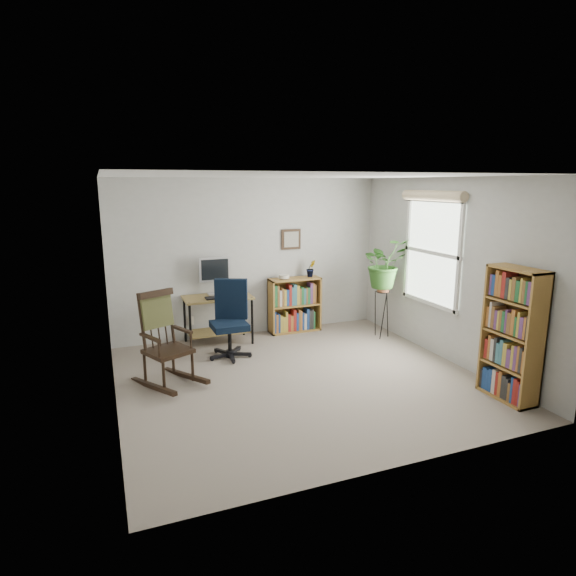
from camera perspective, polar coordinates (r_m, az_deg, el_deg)
name	(u,v)px	position (r m, az deg, el deg)	size (l,w,h in m)	color
floor	(300,379)	(5.93, 1.44, -10.74)	(4.20, 4.00, 0.00)	gray
ceiling	(301,176)	(5.46, 1.57, 13.13)	(4.20, 4.00, 0.00)	silver
wall_back	(250,258)	(7.43, -4.52, 3.58)	(4.20, 0.00, 2.40)	#B6B5B1
wall_front	(400,330)	(3.86, 13.15, -4.90)	(4.20, 0.00, 2.40)	#B6B5B1
wall_left	(108,298)	(5.15, -20.57, -1.07)	(0.00, 4.00, 2.40)	#B6B5B1
wall_right	(448,270)	(6.66, 18.40, 1.98)	(0.00, 4.00, 2.40)	#B6B5B1
window	(432,253)	(6.84, 16.65, 4.05)	(0.12, 1.20, 1.50)	silver
desk	(218,320)	(7.17, -8.26, -3.75)	(0.98, 0.54, 0.71)	olive
monitor	(215,276)	(7.16, -8.68, 1.43)	(0.46, 0.16, 0.56)	silver
keyboard	(219,297)	(6.97, -8.13, -1.11)	(0.40, 0.15, 0.03)	black
office_chair	(229,319)	(6.52, -6.99, -3.73)	(0.58, 0.58, 1.06)	black
rocking_chair	(168,338)	(5.77, -14.09, -5.82)	(0.58, 0.97, 1.12)	black
low_bookshelf	(295,305)	(7.63, 0.80, -2.01)	(0.82, 0.27, 0.87)	olive
tall_bookshelf	(512,335)	(5.72, 25.03, -5.03)	(0.27, 0.64, 1.46)	olive
plant_stand	(382,311)	(7.48, 11.09, -2.65)	(0.23, 0.23, 0.84)	black
spider_plant	(385,239)	(7.28, 11.44, 5.67)	(1.69, 1.88, 1.46)	#2C5D20
potted_plant_small	(311,273)	(7.64, 2.73, 1.75)	(0.13, 0.24, 0.11)	#2C5D20
framed_picture	(291,239)	(7.58, 0.40, 5.79)	(0.32, 0.04, 0.32)	black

